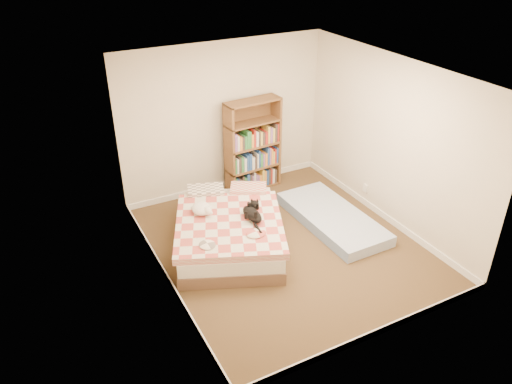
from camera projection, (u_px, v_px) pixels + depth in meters
name	position (u px, v px, depth m)	size (l,w,h in m)	color
room	(287.00, 171.00, 6.56)	(3.51, 4.01, 2.51)	#48311E
bed	(228.00, 229.00, 7.08)	(2.04, 2.35, 0.53)	brown
bookshelf	(252.00, 157.00, 8.40)	(0.97, 0.39, 1.57)	#5B2F1F
floor_mattress	(332.00, 218.00, 7.62)	(0.85, 1.90, 0.17)	#7F9ED5
black_cat	(251.00, 213.00, 6.87)	(0.40, 0.73, 0.17)	black
white_dog	(203.00, 209.00, 6.97)	(0.37, 0.39, 0.15)	white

